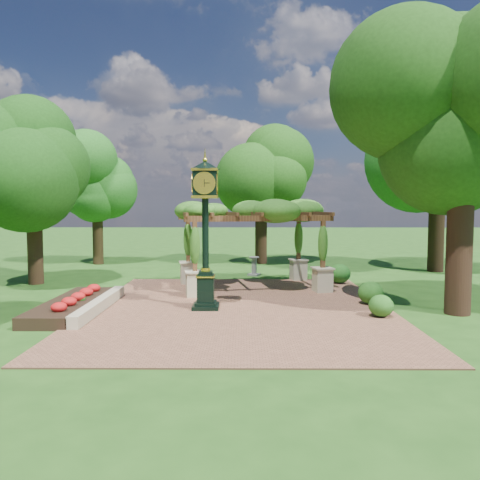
{
  "coord_description": "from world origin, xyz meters",
  "views": [
    {
      "loc": [
        0.12,
        -14.61,
        3.45
      ],
      "look_at": [
        0.0,
        2.5,
        2.2
      ],
      "focal_mm": 35.0,
      "sensor_mm": 36.0,
      "label": 1
    }
  ],
  "objects": [
    {
      "name": "shrub_front",
      "position": [
        4.37,
        -0.37,
        0.38
      ],
      "size": [
        0.78,
        0.78,
        0.68
      ],
      "primitive_type": "ellipsoid",
      "rotation": [
        0.0,
        0.0,
        0.03
      ],
      "color": "#245B1A",
      "rests_on": "brick_plaza"
    },
    {
      "name": "sundial",
      "position": [
        0.66,
        8.39,
        0.41
      ],
      "size": [
        0.69,
        0.69,
        0.94
      ],
      "rotation": [
        0.0,
        0.0,
        -0.44
      ],
      "color": "gray",
      "rests_on": "ground"
    },
    {
      "name": "flower_bed",
      "position": [
        -5.5,
        0.5,
        0.18
      ],
      "size": [
        1.5,
        5.0,
        0.36
      ],
      "primitive_type": "cube",
      "color": "red",
      "rests_on": "ground"
    },
    {
      "name": "tree_west_far",
      "position": [
        -8.49,
        12.9,
        4.97
      ],
      "size": [
        3.43,
        3.43,
        7.26
      ],
      "color": "#322413",
      "rests_on": "ground"
    },
    {
      "name": "tree_east_near",
      "position": [
        6.97,
        0.18,
        6.72
      ],
      "size": [
        5.27,
        5.27,
        9.79
      ],
      "color": "#351F15",
      "rests_on": "ground"
    },
    {
      "name": "tree_north",
      "position": [
        1.19,
        13.35,
        5.76
      ],
      "size": [
        3.96,
        3.96,
        8.42
      ],
      "color": "black",
      "rests_on": "ground"
    },
    {
      "name": "pergola",
      "position": [
        0.48,
        4.85,
        3.05
      ],
      "size": [
        6.51,
        4.79,
        3.71
      ],
      "rotation": [
        0.0,
        0.0,
        0.2
      ],
      "color": "beige",
      "rests_on": "brick_plaza"
    },
    {
      "name": "border_wall",
      "position": [
        -4.6,
        0.5,
        0.2
      ],
      "size": [
        0.35,
        5.0,
        0.4
      ],
      "primitive_type": "cube",
      "color": "#C6B793",
      "rests_on": "ground"
    },
    {
      "name": "brick_plaza",
      "position": [
        0.0,
        1.0,
        0.02
      ],
      "size": [
        10.0,
        12.0,
        0.04
      ],
      "primitive_type": "cube",
      "color": "brown",
      "rests_on": "ground"
    },
    {
      "name": "shrub_mid",
      "position": [
        4.56,
        1.51,
        0.43
      ],
      "size": [
        0.87,
        0.87,
        0.78
      ],
      "primitive_type": "ellipsoid",
      "rotation": [
        0.0,
        0.0,
        -0.01
      ],
      "color": "#235919",
      "rests_on": "brick_plaza"
    },
    {
      "name": "tree_west_near",
      "position": [
        -9.07,
        5.86,
        5.4
      ],
      "size": [
        4.0,
        4.0,
        7.88
      ],
      "color": "#372316",
      "rests_on": "ground"
    },
    {
      "name": "shrub_back",
      "position": [
        4.38,
        5.89,
        0.46
      ],
      "size": [
        1.19,
        1.19,
        0.85
      ],
      "primitive_type": "ellipsoid",
      "rotation": [
        0.0,
        0.0,
        0.31
      ],
      "color": "#225E1B",
      "rests_on": "brick_plaza"
    },
    {
      "name": "ground",
      "position": [
        0.0,
        0.0,
        0.0
      ],
      "size": [
        120.0,
        120.0,
        0.0
      ],
      "primitive_type": "plane",
      "color": "#1E4714",
      "rests_on": "ground"
    },
    {
      "name": "tree_east_far",
      "position": [
        10.26,
        9.97,
        7.27
      ],
      "size": [
        5.59,
        5.59,
        10.58
      ],
      "color": "black",
      "rests_on": "ground"
    },
    {
      "name": "pedestal_clock",
      "position": [
        -1.13,
        0.74,
        2.98
      ],
      "size": [
        0.99,
        0.99,
        4.98
      ],
      "rotation": [
        0.0,
        0.0,
        0.01
      ],
      "color": "black",
      "rests_on": "brick_plaza"
    }
  ]
}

